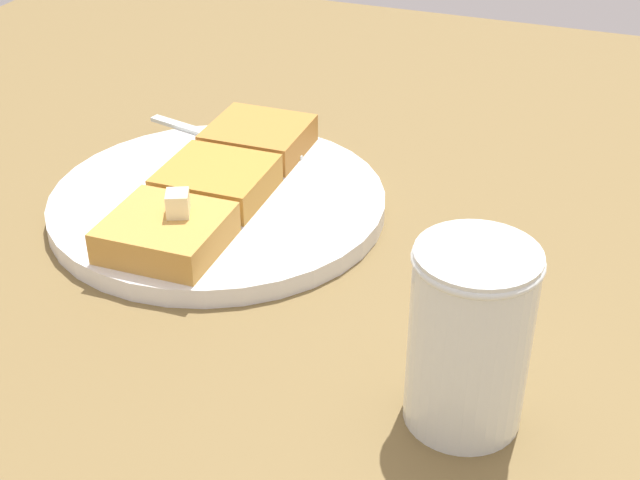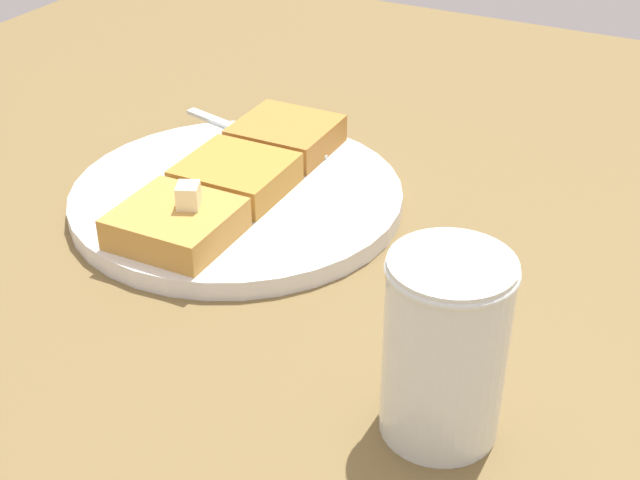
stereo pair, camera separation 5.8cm
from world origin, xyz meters
The scene contains 8 objects.
table_surface centered at (0.00, 0.00, 1.26)cm, with size 123.18×123.18×2.52cm, color brown.
plate centered at (6.22, 11.21, 3.38)cm, with size 26.29×26.29×1.49cm.
toast_slice_left centered at (-1.99, 11.06, 5.20)cm, with size 7.68×7.97×2.38cm, color #C38E41.
toast_slice_middle centered at (6.22, 11.21, 5.20)cm, with size 7.68×7.97×2.38cm, color #B88131.
toast_slice_right centered at (14.44, 11.36, 5.20)cm, with size 7.68×7.97×2.38cm, color #B27632.
butter_pat_primary centered at (-1.16, 10.40, 7.25)cm, with size 1.73×1.55×1.73cm, color #F2E7B6.
fork centered at (14.87, 14.23, 4.19)cm, with size 5.01×15.91×0.36cm.
syrup_jar centered at (-9.77, -12.09, 7.77)cm, with size 6.86×6.86×11.01cm.
Camera 2 is at (-45.59, -23.40, 37.74)cm, focal length 50.00 mm.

